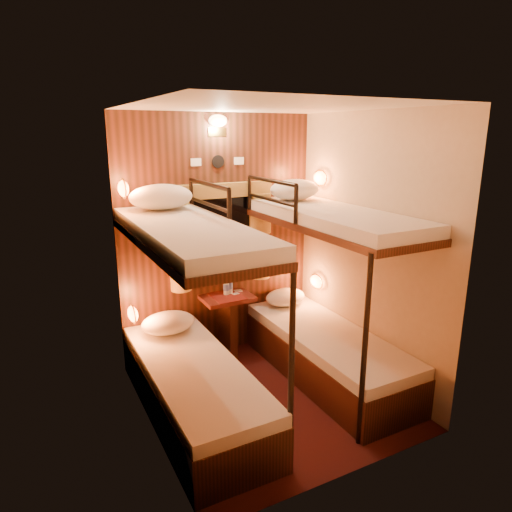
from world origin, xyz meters
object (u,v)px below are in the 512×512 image
bunk_left (193,351)px  bottle_right (226,286)px  table (228,318)px  bunk_right (327,321)px  bottle_left (229,284)px

bunk_left → bottle_right: bunk_left is taller
bottle_right → table: bearing=-102.1°
bunk_right → bottle_left: bunk_right is taller
bottle_left → bunk_right: bearing=-54.5°
bunk_left → bunk_right: size_ratio=1.00×
bunk_left → bottle_right: 1.07m
bunk_right → bottle_right: 1.06m
table → bunk_left: bearing=-129.7°
bunk_right → bottle_right: bearing=127.7°
bunk_right → table: size_ratio=2.90×
table → bottle_left: 0.35m
bunk_right → bunk_left: bearing=180.0°
bunk_right → bottle_left: 1.05m
bottle_left → bottle_right: bottle_left is taller
table → bottle_left: bearing=50.0°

